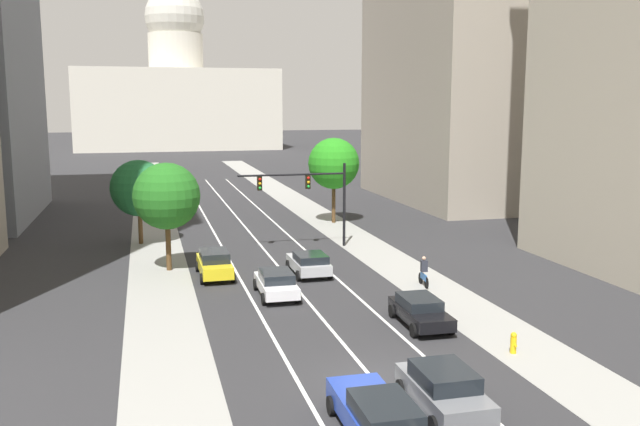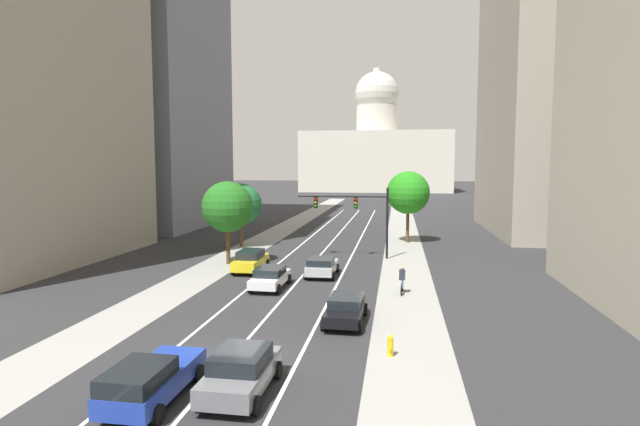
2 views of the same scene
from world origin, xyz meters
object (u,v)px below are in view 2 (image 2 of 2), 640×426
at_px(street_tree_mid_left, 241,205).
at_px(car_blue, 150,380).
at_px(fire_hydrant, 390,346).
at_px(car_yellow, 251,260).
at_px(street_tree_near_left, 227,207).
at_px(car_gray, 241,371).
at_px(car_black, 345,309).
at_px(car_silver, 322,266).
at_px(street_tree_near_right, 408,193).
at_px(cyclist, 402,280).
at_px(capitol_building, 376,152).
at_px(traffic_signal_mast, 357,209).
at_px(car_white, 270,277).

bearing_deg(street_tree_mid_left, car_blue, -77.74).
xyz_separation_m(fire_hydrant, street_tree_mid_left, (-14.89, 26.93, 3.65)).
bearing_deg(car_yellow, street_tree_near_left, 46.85).
relative_size(car_gray, fire_hydrant, 4.69).
height_order(car_gray, street_tree_mid_left, street_tree_mid_left).
bearing_deg(car_black, car_silver, 16.44).
bearing_deg(street_tree_near_left, car_blue, -77.23).
height_order(car_silver, street_tree_near_right, street_tree_near_right).
distance_m(car_gray, car_silver, 19.02).
bearing_deg(car_gray, fire_hydrant, -49.33).
bearing_deg(cyclist, capitol_building, 8.12).
relative_size(car_black, street_tree_near_right, 0.59).
height_order(capitol_building, street_tree_near_right, capitol_building).
distance_m(capitol_building, car_gray, 142.60).
bearing_deg(car_black, traffic_signal_mast, 4.23).
distance_m(capitol_building, car_black, 134.11).
distance_m(car_silver, car_black, 10.80).
xyz_separation_m(traffic_signal_mast, street_tree_mid_left, (-11.74, 4.53, -0.08)).
distance_m(capitol_building, car_silver, 123.65).
distance_m(car_yellow, car_white, 5.71).
height_order(car_black, street_tree_mid_left, street_tree_mid_left).
height_order(car_white, street_tree_mid_left, street_tree_mid_left).
height_order(capitol_building, cyclist, capitol_building).
distance_m(traffic_signal_mast, cyclist, 12.77).
xyz_separation_m(car_silver, car_blue, (-2.78, -20.17, 0.07)).
xyz_separation_m(car_blue, fire_hydrant, (7.86, 5.41, -0.34)).
distance_m(car_gray, street_tree_mid_left, 32.86).
height_order(traffic_signal_mast, fire_hydrant, traffic_signal_mast).
xyz_separation_m(car_silver, street_tree_mid_left, (-9.81, 12.17, 3.37)).
xyz_separation_m(car_gray, street_tree_mid_left, (-9.81, 31.19, 3.31)).
bearing_deg(car_blue, car_black, -28.99).
height_order(car_white, traffic_signal_mast, traffic_signal_mast).
xyz_separation_m(capitol_building, car_blue, (-1.39, -143.32, -11.01)).
bearing_deg(cyclist, car_white, 94.18).
relative_size(car_white, street_tree_mid_left, 0.70).
distance_m(car_white, cyclist, 8.43).
bearing_deg(street_tree_near_left, cyclist, -28.50).
xyz_separation_m(traffic_signal_mast, fire_hydrant, (3.15, -22.40, -3.73)).
xyz_separation_m(car_black, fire_hydrant, (2.31, -4.32, -0.25)).
bearing_deg(car_blue, car_white, 0.70).
bearing_deg(car_blue, capitol_building, 0.16).
relative_size(capitol_building, car_black, 10.28).
bearing_deg(car_silver, capitol_building, 0.26).
relative_size(car_gray, car_silver, 1.05).
height_order(car_gray, cyclist, cyclist).
height_order(capitol_building, traffic_signal_mast, capitol_building).
distance_m(car_blue, cyclist, 18.13).
bearing_deg(car_yellow, traffic_signal_mast, -48.74).
bearing_deg(car_blue, street_tree_mid_left, 12.98).
height_order(car_silver, car_blue, car_blue).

